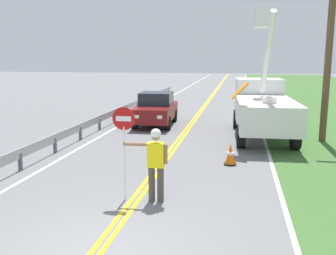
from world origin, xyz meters
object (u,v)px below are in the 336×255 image
Objects in this scene: flagger_worker at (155,160)px; utility_bucket_truck at (262,104)px; stop_sign_paddle at (124,133)px; utility_pole_near at (330,31)px; traffic_cone_lead at (230,155)px; oncoming_sedan_nearest at (156,109)px.

utility_bucket_truck is at bearing 71.18° from flagger_worker.
stop_sign_paddle is 9.52m from utility_bucket_truck.
flagger_worker is 10.23m from utility_pole_near.
utility_bucket_truck is 9.86× the size of traffic_cone_lead.
traffic_cone_lead is (-3.73, -4.28, -4.21)m from utility_pole_near.
oncoming_sedan_nearest is 0.48× the size of utility_pole_near.
utility_bucket_truck is 4.07m from utility_pole_near.
oncoming_sedan_nearest is (-2.33, 10.47, -0.21)m from flagger_worker.
oncoming_sedan_nearest is at bearing 102.53° from flagger_worker.
utility_bucket_truck is 5.35m from traffic_cone_lead.
oncoming_sedan_nearest is at bearing 120.62° from traffic_cone_lead.
utility_bucket_truck is at bearing -18.29° from oncoming_sedan_nearest.
utility_pole_near is 7.07m from traffic_cone_lead.
flagger_worker is 2.61× the size of traffic_cone_lead.
utility_pole_near is (7.78, -2.55, 3.72)m from oncoming_sedan_nearest.
utility_bucket_truck is at bearing 76.17° from traffic_cone_lead.
utility_pole_near is at bearing 51.98° from stop_sign_paddle.
utility_pole_near reaches higher than flagger_worker.
stop_sign_paddle is 10.66m from oncoming_sedan_nearest.
flagger_worker is 0.21× the size of utility_pole_near.
stop_sign_paddle is at bearing -81.57° from oncoming_sedan_nearest.
flagger_worker is at bearing -77.47° from oncoming_sedan_nearest.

